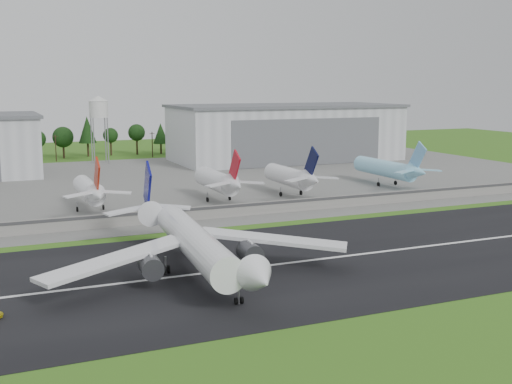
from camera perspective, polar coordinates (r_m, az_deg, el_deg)
name	(u,v)px	position (r m, az deg, el deg)	size (l,w,h in m)	color
ground	(310,278)	(116.18, 4.83, -7.63)	(600.00, 600.00, 0.00)	#2E5C15
runway	(286,264)	(124.69, 2.66, -6.38)	(320.00, 60.00, 0.10)	black
runway_centerline	(286,263)	(124.68, 2.66, -6.35)	(220.00, 1.00, 0.02)	white
apron	(148,184)	(226.60, -9.59, 0.75)	(320.00, 150.00, 0.10)	slate
blast_fence	(209,212)	(164.77, -4.19, -1.82)	(240.00, 0.61, 3.50)	gray
hangar_east	(285,132)	(292.82, 2.63, 5.32)	(102.00, 47.00, 25.20)	silver
water_tower	(98,107)	(286.88, -13.83, 7.36)	(8.40, 8.40, 29.40)	#99999E
utility_poles	(106,159)	(304.29, -13.20, 2.85)	(230.00, 3.00, 12.00)	black
treeline	(100,156)	(318.98, -13.68, 3.13)	(320.00, 16.00, 22.00)	black
main_airliner	(196,249)	(116.42, -5.40, -5.10)	(57.11, 59.26, 18.17)	white
parked_jet_red_a	(90,191)	(178.50, -14.50, 0.12)	(7.36, 31.29, 16.40)	white
parked_jet_red_b	(220,181)	(187.65, -3.20, 0.95)	(7.36, 31.29, 16.71)	silver
parked_jet_navy	(293,177)	(197.02, 3.32, 1.35)	(7.36, 31.29, 16.68)	white
parked_jet_skyblue	(390,169)	(221.22, 11.83, 2.04)	(7.36, 37.29, 16.62)	#92DCFD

